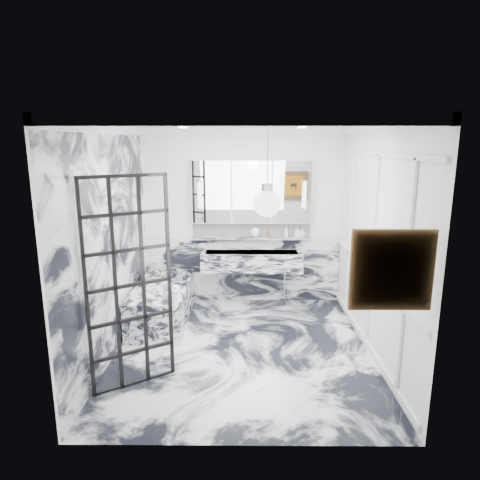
{
  "coord_description": "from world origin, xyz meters",
  "views": [
    {
      "loc": [
        0.01,
        -5.03,
        2.58
      ],
      "look_at": [
        -0.03,
        0.5,
        1.32
      ],
      "focal_mm": 32.0,
      "sensor_mm": 36.0,
      "label": 1
    }
  ],
  "objects_px": {
    "trough_sink": "(252,261)",
    "bathtub": "(163,303)",
    "mirror_cabinet": "(252,192)",
    "crittall_door": "(130,285)"
  },
  "relations": [
    {
      "from": "trough_sink",
      "to": "bathtub",
      "type": "bearing_deg",
      "value": -153.52
    },
    {
      "from": "trough_sink",
      "to": "bathtub",
      "type": "height_order",
      "value": "trough_sink"
    },
    {
      "from": "crittall_door",
      "to": "trough_sink",
      "type": "distance_m",
      "value": 2.74
    },
    {
      "from": "crittall_door",
      "to": "mirror_cabinet",
      "type": "bearing_deg",
      "value": 30.31
    },
    {
      "from": "crittall_door",
      "to": "bathtub",
      "type": "height_order",
      "value": "crittall_door"
    },
    {
      "from": "trough_sink",
      "to": "mirror_cabinet",
      "type": "xyz_separation_m",
      "value": [
        -0.0,
        0.17,
        1.09
      ]
    },
    {
      "from": "trough_sink",
      "to": "mirror_cabinet",
      "type": "bearing_deg",
      "value": 90.0
    },
    {
      "from": "bathtub",
      "to": "mirror_cabinet",
      "type": "bearing_deg",
      "value": 32.06
    },
    {
      "from": "trough_sink",
      "to": "crittall_door",
      "type": "bearing_deg",
      "value": -119.08
    },
    {
      "from": "trough_sink",
      "to": "mirror_cabinet",
      "type": "relative_size",
      "value": 0.84
    }
  ]
}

